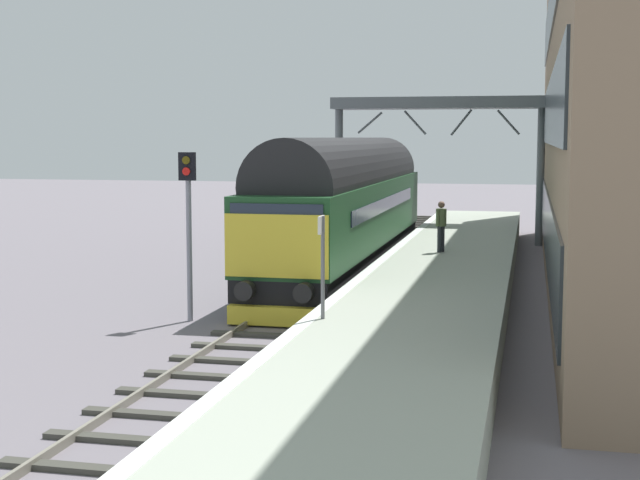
{
  "coord_description": "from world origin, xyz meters",
  "views": [
    {
      "loc": [
        6.1,
        -25.31,
        4.69
      ],
      "look_at": [
        0.2,
        0.7,
        1.74
      ],
      "focal_mm": 52.29,
      "sensor_mm": 36.0,
      "label": 1
    }
  ],
  "objects_px": {
    "diesel_locomotive": "(346,203)",
    "waiting_passenger": "(441,222)",
    "platform_number_sign": "(322,251)",
    "signal_post_near": "(189,216)"
  },
  "relations": [
    {
      "from": "platform_number_sign",
      "to": "waiting_passenger",
      "type": "bearing_deg",
      "value": 83.6
    },
    {
      "from": "diesel_locomotive",
      "to": "waiting_passenger",
      "type": "distance_m",
      "value": 3.48
    },
    {
      "from": "platform_number_sign",
      "to": "waiting_passenger",
      "type": "xyz_separation_m",
      "value": [
        1.31,
        11.67,
        -0.4
      ]
    },
    {
      "from": "platform_number_sign",
      "to": "waiting_passenger",
      "type": "distance_m",
      "value": 11.75
    },
    {
      "from": "signal_post_near",
      "to": "platform_number_sign",
      "type": "height_order",
      "value": "signal_post_near"
    },
    {
      "from": "signal_post_near",
      "to": "platform_number_sign",
      "type": "relative_size",
      "value": 2.06
    },
    {
      "from": "diesel_locomotive",
      "to": "waiting_passenger",
      "type": "height_order",
      "value": "diesel_locomotive"
    },
    {
      "from": "waiting_passenger",
      "to": "diesel_locomotive",
      "type": "bearing_deg",
      "value": 100.05
    },
    {
      "from": "waiting_passenger",
      "to": "signal_post_near",
      "type": "bearing_deg",
      "value": 170.18
    },
    {
      "from": "diesel_locomotive",
      "to": "signal_post_near",
      "type": "relative_size",
      "value": 4.23
    }
  ]
}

